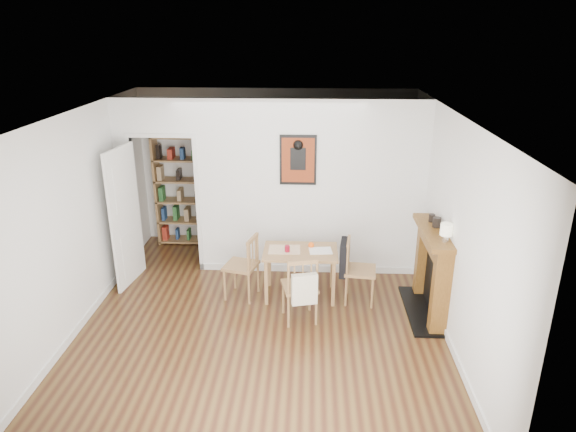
{
  "coord_description": "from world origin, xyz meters",
  "views": [
    {
      "loc": [
        0.59,
        -5.72,
        3.54
      ],
      "look_at": [
        0.29,
        0.6,
        1.18
      ],
      "focal_mm": 32.0,
      "sensor_mm": 36.0,
      "label": 1
    }
  ],
  "objects_px": {
    "chair_left": "(241,266)",
    "chair_right": "(359,270)",
    "mantel_lamp": "(446,231)",
    "ceramic_jar_a": "(437,222)",
    "notebook": "(320,251)",
    "orange_fruit": "(311,245)",
    "ceramic_jar_b": "(432,218)",
    "dining_table": "(300,256)",
    "fireplace": "(433,269)",
    "red_glass": "(287,249)",
    "bookshelf": "(180,191)",
    "chair_front": "(300,287)"
  },
  "relations": [
    {
      "from": "chair_front",
      "to": "orange_fruit",
      "type": "xyz_separation_m",
      "value": [
        0.13,
        0.72,
        0.26
      ]
    },
    {
      "from": "chair_front",
      "to": "red_glass",
      "type": "height_order",
      "value": "chair_front"
    },
    {
      "from": "chair_front",
      "to": "red_glass",
      "type": "distance_m",
      "value": 0.66
    },
    {
      "from": "chair_left",
      "to": "red_glass",
      "type": "relative_size",
      "value": 10.17
    },
    {
      "from": "orange_fruit",
      "to": "mantel_lamp",
      "type": "height_order",
      "value": "mantel_lamp"
    },
    {
      "from": "chair_right",
      "to": "chair_left",
      "type": "bearing_deg",
      "value": 178.23
    },
    {
      "from": "chair_front",
      "to": "ceramic_jar_a",
      "type": "distance_m",
      "value": 1.9
    },
    {
      "from": "notebook",
      "to": "ceramic_jar_b",
      "type": "distance_m",
      "value": 1.51
    },
    {
      "from": "chair_left",
      "to": "chair_right",
      "type": "xyz_separation_m",
      "value": [
        1.59,
        -0.05,
        0.01
      ]
    },
    {
      "from": "mantel_lamp",
      "to": "ceramic_jar_a",
      "type": "bearing_deg",
      "value": 89.75
    },
    {
      "from": "fireplace",
      "to": "chair_right",
      "type": "bearing_deg",
      "value": 164.74
    },
    {
      "from": "dining_table",
      "to": "chair_left",
      "type": "bearing_deg",
      "value": -175.98
    },
    {
      "from": "chair_right",
      "to": "fireplace",
      "type": "xyz_separation_m",
      "value": [
        0.91,
        -0.25,
        0.15
      ]
    },
    {
      "from": "notebook",
      "to": "mantel_lamp",
      "type": "bearing_deg",
      "value": -26.31
    },
    {
      "from": "bookshelf",
      "to": "red_glass",
      "type": "xyz_separation_m",
      "value": [
        1.9,
        -1.84,
        -0.2
      ]
    },
    {
      "from": "chair_left",
      "to": "orange_fruit",
      "type": "distance_m",
      "value": 1.0
    },
    {
      "from": "chair_left",
      "to": "orange_fruit",
      "type": "bearing_deg",
      "value": 9.41
    },
    {
      "from": "chair_front",
      "to": "ceramic_jar_b",
      "type": "bearing_deg",
      "value": 18.22
    },
    {
      "from": "bookshelf",
      "to": "ceramic_jar_b",
      "type": "bearing_deg",
      "value": -26.37
    },
    {
      "from": "ceramic_jar_a",
      "to": "orange_fruit",
      "type": "bearing_deg",
      "value": 167.18
    },
    {
      "from": "notebook",
      "to": "mantel_lamp",
      "type": "xyz_separation_m",
      "value": [
        1.44,
        -0.71,
        0.61
      ]
    },
    {
      "from": "chair_left",
      "to": "chair_front",
      "type": "bearing_deg",
      "value": -34.77
    },
    {
      "from": "chair_left",
      "to": "notebook",
      "type": "xyz_separation_m",
      "value": [
        1.08,
        0.05,
        0.23
      ]
    },
    {
      "from": "red_glass",
      "to": "bookshelf",
      "type": "bearing_deg",
      "value": 135.83
    },
    {
      "from": "fireplace",
      "to": "red_glass",
      "type": "relative_size",
      "value": 13.93
    },
    {
      "from": "ceramic_jar_b",
      "to": "chair_left",
      "type": "bearing_deg",
      "value": 179.69
    },
    {
      "from": "dining_table",
      "to": "chair_left",
      "type": "distance_m",
      "value": 0.82
    },
    {
      "from": "chair_left",
      "to": "mantel_lamp",
      "type": "height_order",
      "value": "mantel_lamp"
    },
    {
      "from": "bookshelf",
      "to": "red_glass",
      "type": "height_order",
      "value": "bookshelf"
    },
    {
      "from": "bookshelf",
      "to": "ceramic_jar_a",
      "type": "height_order",
      "value": "bookshelf"
    },
    {
      "from": "chair_right",
      "to": "chair_front",
      "type": "height_order",
      "value": "chair_front"
    },
    {
      "from": "ceramic_jar_b",
      "to": "mantel_lamp",
      "type": "bearing_deg",
      "value": -88.3
    },
    {
      "from": "chair_front",
      "to": "notebook",
      "type": "xyz_separation_m",
      "value": [
        0.26,
        0.62,
        0.23
      ]
    },
    {
      "from": "orange_fruit",
      "to": "ceramic_jar_b",
      "type": "bearing_deg",
      "value": -6.3
    },
    {
      "from": "dining_table",
      "to": "bookshelf",
      "type": "relative_size",
      "value": 0.53
    },
    {
      "from": "fireplace",
      "to": "orange_fruit",
      "type": "bearing_deg",
      "value": 163.67
    },
    {
      "from": "mantel_lamp",
      "to": "ceramic_jar_b",
      "type": "xyz_separation_m",
      "value": [
        -0.02,
        0.65,
        -0.09
      ]
    },
    {
      "from": "ceramic_jar_a",
      "to": "dining_table",
      "type": "bearing_deg",
      "value": 171.5
    },
    {
      "from": "chair_right",
      "to": "ceramic_jar_b",
      "type": "distance_m",
      "value": 1.17
    },
    {
      "from": "orange_fruit",
      "to": "notebook",
      "type": "distance_m",
      "value": 0.17
    },
    {
      "from": "ceramic_jar_b",
      "to": "chair_front",
      "type": "bearing_deg",
      "value": -161.78
    },
    {
      "from": "chair_front",
      "to": "fireplace",
      "type": "relative_size",
      "value": 0.73
    },
    {
      "from": "fireplace",
      "to": "mantel_lamp",
      "type": "bearing_deg",
      "value": -88.34
    },
    {
      "from": "chair_right",
      "to": "notebook",
      "type": "xyz_separation_m",
      "value": [
        -0.52,
        0.1,
        0.23
      ]
    },
    {
      "from": "ceramic_jar_b",
      "to": "red_glass",
      "type": "bearing_deg",
      "value": 179.27
    },
    {
      "from": "chair_front",
      "to": "ceramic_jar_b",
      "type": "height_order",
      "value": "ceramic_jar_b"
    },
    {
      "from": "ceramic_jar_a",
      "to": "fireplace",
      "type": "bearing_deg",
      "value": -97.23
    },
    {
      "from": "mantel_lamp",
      "to": "bookshelf",
      "type": "bearing_deg",
      "value": 146.37
    },
    {
      "from": "chair_left",
      "to": "chair_right",
      "type": "distance_m",
      "value": 1.59
    },
    {
      "from": "orange_fruit",
      "to": "bookshelf",
      "type": "bearing_deg",
      "value": 142.59
    }
  ]
}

